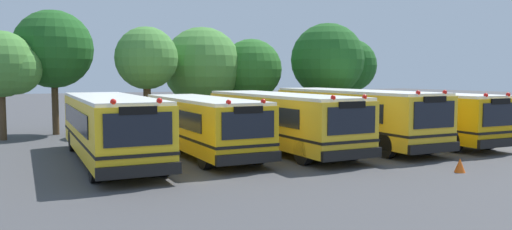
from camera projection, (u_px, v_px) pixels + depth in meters
name	position (u px, v px, depth m)	size (l,w,h in m)	color
ground_plane	(282.00, 149.00, 22.34)	(160.00, 160.00, 0.00)	#424244
school_bus_0	(110.00, 125.00, 19.15)	(2.59, 10.57, 2.65)	yellow
school_bus_1	(202.00, 123.00, 20.81)	(2.48, 9.40, 2.52)	yellow
school_bus_2	(280.00, 119.00, 22.21)	(2.69, 10.70, 2.64)	yellow
school_bus_3	(352.00, 115.00, 23.71)	(2.60, 10.56, 2.76)	yellow
school_bus_4	(409.00, 114.00, 25.35)	(2.53, 10.86, 2.61)	#EAA80C
tree_0	(5.00, 66.00, 25.31)	(3.67, 3.41, 5.61)	#4C3823
tree_1	(55.00, 49.00, 27.61)	(4.33, 4.33, 6.95)	#4C3823
tree_2	(147.00, 59.00, 28.20)	(3.56, 3.56, 6.09)	#4C3823
tree_3	(202.00, 67.00, 31.54)	(4.99, 4.99, 6.38)	#4C3823
tree_4	(252.00, 70.00, 32.31)	(3.95, 3.95, 5.70)	#4C3823
tree_5	(326.00, 59.00, 32.87)	(4.86, 4.86, 6.78)	#4C3823
tree_6	(349.00, 65.00, 36.52)	(3.86, 3.86, 5.99)	#4C3823
traffic_cone	(460.00, 165.00, 17.03)	(0.37, 0.37, 0.49)	#EA5914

